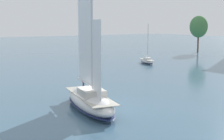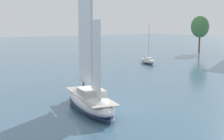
{
  "view_description": "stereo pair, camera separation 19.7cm",
  "coord_description": "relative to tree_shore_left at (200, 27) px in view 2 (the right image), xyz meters",
  "views": [
    {
      "loc": [
        28.13,
        -17.52,
        9.23
      ],
      "look_at": [
        0.0,
        3.0,
        4.12
      ],
      "focal_mm": 50.0,
      "sensor_mm": 36.0,
      "label": 1
    },
    {
      "loc": [
        28.25,
        -17.36,
        9.23
      ],
      "look_at": [
        0.0,
        3.0,
        4.12
      ],
      "focal_mm": 50.0,
      "sensor_mm": 36.0,
      "label": 2
    }
  ],
  "objects": [
    {
      "name": "tree_shore_left",
      "position": [
        0.0,
        0.0,
        0.0
      ],
      "size": [
        5.86,
        5.86,
        12.06
      ],
      "color": "brown",
      "rests_on": "ground"
    },
    {
      "name": "sailboat_moored_mid_channel",
      "position": [
        12.28,
        -34.12,
        -7.81
      ],
      "size": [
        7.03,
        4.33,
        9.38
      ],
      "color": "silver",
      "rests_on": "ground"
    },
    {
      "name": "sailboat_main",
      "position": [
        38.85,
        -66.76,
        -7.19
      ],
      "size": [
        12.34,
        6.04,
        16.33
      ],
      "color": "silver",
      "rests_on": "ground"
    },
    {
      "name": "ground_plane",
      "position": [
        38.83,
        -66.76,
        -8.44
      ],
      "size": [
        400.0,
        400.0,
        0.0
      ],
      "primitive_type": "plane",
      "color": "#42667F"
    }
  ]
}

